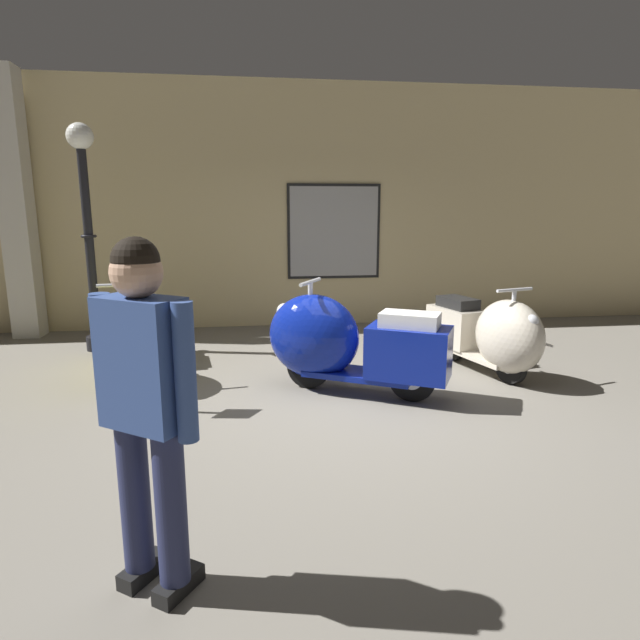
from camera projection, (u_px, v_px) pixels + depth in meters
The scene contains 8 objects.
ground_plane at pixel (338, 404), 4.93m from camera, with size 60.00×60.00×0.00m, color slate.
showroom_back_wall at pixel (291, 207), 8.05m from camera, with size 18.00×0.63×3.62m.
scooter_0 at pixel (128, 333), 5.63m from camera, with size 0.74×1.79×1.06m.
scooter_1 at pixel (341, 343), 5.17m from camera, with size 1.83×1.31×1.10m.
scooter_2 at pixel (491, 334), 5.72m from camera, with size 0.88×1.70×1.00m.
lamppost at pixel (87, 220), 6.52m from camera, with size 0.31×0.31×2.79m.
visitor_0 at pixel (145, 396), 2.34m from camera, with size 0.48×0.41×1.67m.
info_stanchion at pixel (137, 366), 4.69m from camera, with size 0.35×0.28×1.00m.
Camera 1 is at (-0.79, -4.60, 1.78)m, focal length 29.75 mm.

